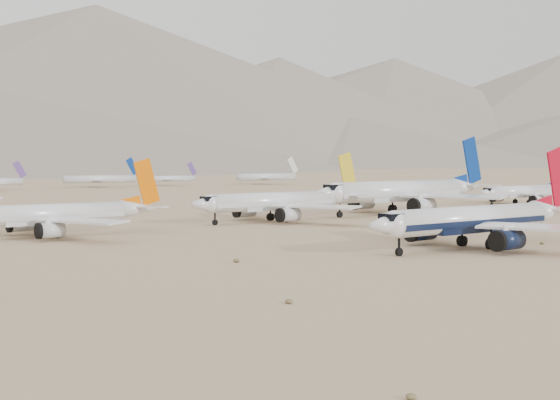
% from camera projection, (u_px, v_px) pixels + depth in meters
% --- Properties ---
extents(ground, '(7000.00, 7000.00, 0.00)m').
position_uv_depth(ground, '(457.00, 256.00, 117.54)').
color(ground, '#997B59').
rests_on(ground, ground).
extents(main_airliner, '(47.95, 46.84, 16.92)m').
position_uv_depth(main_airliner, '(479.00, 219.00, 128.86)').
color(main_airliner, silver).
rests_on(main_airliner, ground).
extents(row2_navy_widebody, '(59.71, 58.39, 21.24)m').
position_uv_depth(row2_navy_widebody, '(405.00, 192.00, 208.96)').
color(row2_navy_widebody, silver).
rests_on(row2_navy_widebody, ground).
extents(row2_gold_tail, '(46.22, 45.21, 16.46)m').
position_uv_depth(row2_gold_tail, '(280.00, 202.00, 183.44)').
color(row2_gold_tail, silver).
rests_on(row2_gold_tail, ground).
extents(row2_orange_tail, '(41.70, 40.80, 14.88)m').
position_uv_depth(row2_orange_tail, '(54.00, 215.00, 146.64)').
color(row2_orange_tail, silver).
rests_on(row2_orange_tail, ground).
extents(row2_blue_far, '(41.30, 40.38, 14.68)m').
position_uv_depth(row2_blue_far, '(523.00, 192.00, 252.26)').
color(row2_blue_far, silver).
rests_on(row2_blue_far, ground).
extents(foothills, '(4637.50, 1395.00, 155.00)m').
position_uv_depth(foothills, '(144.00, 128.00, 1304.89)').
color(foothills, slate).
rests_on(foothills, ground).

